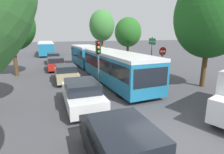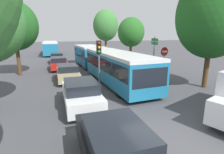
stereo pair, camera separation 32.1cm
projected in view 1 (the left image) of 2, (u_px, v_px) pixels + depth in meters
name	position (u px, v px, depth m)	size (l,w,h in m)	color
ground_plane	(171.00, 144.00, 6.18)	(200.00, 200.00, 0.00)	#47474C
articulated_bus	(100.00, 60.00, 16.82)	(2.77, 16.71, 2.48)	teal
city_bus_rear	(46.00, 47.00, 34.23)	(3.16, 11.53, 2.46)	teal
queued_car_black	(123.00, 148.00, 4.84)	(2.00, 4.19, 1.42)	black
queued_car_white	(82.00, 94.00, 9.25)	(2.03, 4.25, 1.44)	white
queued_car_tan	(66.00, 73.00, 14.42)	(1.94, 4.06, 1.38)	tan
queued_car_red	(56.00, 64.00, 19.14)	(1.96, 4.10, 1.39)	#B21E19
queued_car_graphite	(53.00, 58.00, 23.91)	(1.93, 4.03, 1.37)	#47474C
traffic_light	(98.00, 54.00, 11.87)	(0.36, 0.38, 3.40)	#56595E
no_entry_sign	(162.00, 59.00, 14.22)	(0.70, 0.08, 2.82)	#56595E
direction_sign_post	(152.00, 47.00, 17.57)	(0.31, 1.39, 3.60)	#56595E
tree_left_far	(11.00, 27.00, 15.44)	(4.13, 4.13, 6.78)	#51381E
tree_right_near	(209.00, 18.00, 12.02)	(4.84, 4.84, 7.97)	#51381E
tree_right_mid	(128.00, 33.00, 22.97)	(3.50, 3.50, 6.01)	#51381E
tree_right_far	(102.00, 26.00, 30.41)	(4.37, 4.37, 8.01)	#51381E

